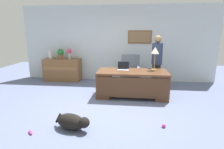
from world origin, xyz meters
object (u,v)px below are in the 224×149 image
at_px(vase_empty, 50,55).
at_px(armchair, 130,72).
at_px(dog_toy_bone, 30,132).
at_px(dog_lying, 73,122).
at_px(desk, 132,83).
at_px(person_standing, 157,62).
at_px(laptop, 123,68).
at_px(credenza, 63,70).
at_px(vase_with_flowers, 69,53).
at_px(desk_lamp, 155,52).
at_px(dog_toy_ball, 164,126).
at_px(potted_plant, 60,53).

bearing_deg(vase_empty, armchair, -7.88).
relative_size(vase_empty, dog_toy_bone, 1.70).
xyz_separation_m(dog_lying, dog_toy_bone, (-0.72, -0.23, -0.13)).
bearing_deg(desk, person_standing, 45.39).
xyz_separation_m(vase_empty, dog_toy_bone, (1.19, -3.54, -0.93)).
height_order(laptop, vase_empty, vase_empty).
bearing_deg(laptop, credenza, 151.38).
bearing_deg(person_standing, vase_empty, 169.71).
bearing_deg(person_standing, vase_with_flowers, 167.32).
bearing_deg(dog_toy_bone, credenza, 102.13).
xyz_separation_m(armchair, dog_toy_bone, (-1.74, -3.14, -0.45)).
bearing_deg(desk, credenza, 151.02).
bearing_deg(dog_lying, dog_toy_bone, -162.48).
height_order(desk, credenza, credenza).
height_order(laptop, dog_toy_bone, laptop).
xyz_separation_m(armchair, desk_lamp, (0.68, -0.80, 0.77)).
xyz_separation_m(vase_with_flowers, dog_toy_ball, (2.90, -3.06, -1.01)).
bearing_deg(credenza, laptop, -28.62).
distance_m(credenza, potted_plant, 0.61).
distance_m(desk, armchair, 1.03).
xyz_separation_m(credenza, vase_with_flowers, (0.29, 0.00, 0.64)).
distance_m(armchair, vase_empty, 3.00).
distance_m(desk, dog_toy_ball, 1.78).
height_order(person_standing, vase_with_flowers, person_standing).
height_order(potted_plant, dog_toy_bone, potted_plant).
distance_m(vase_empty, dog_toy_ball, 4.82).
xyz_separation_m(credenza, dog_toy_bone, (0.76, -3.54, -0.38)).
relative_size(credenza, dog_lying, 1.83).
relative_size(potted_plant, dog_toy_bone, 2.24).
height_order(person_standing, laptop, person_standing).
distance_m(credenza, dog_lying, 3.64).
bearing_deg(dog_toy_ball, laptop, 116.09).
distance_m(person_standing, dog_lying, 3.29).
height_order(laptop, potted_plant, potted_plant).
relative_size(desk, vase_empty, 7.02).
height_order(armchair, person_standing, person_standing).
xyz_separation_m(person_standing, laptop, (-1.00, -0.58, -0.08)).
bearing_deg(laptop, dog_toy_bone, -124.24).
xyz_separation_m(credenza, armchair, (2.50, -0.40, 0.06)).
xyz_separation_m(credenza, dog_toy_ball, (3.19, -3.05, -0.37)).
bearing_deg(dog_toy_bone, potted_plant, 102.75).
bearing_deg(person_standing, potted_plant, 168.55).
xyz_separation_m(desk_lamp, potted_plant, (-3.22, 1.20, -0.23)).
distance_m(dog_lying, vase_empty, 3.91).
distance_m(dog_lying, dog_toy_bone, 0.76).
bearing_deg(person_standing, armchair, 161.35).
relative_size(credenza, desk_lamp, 2.08).
bearing_deg(desk, potted_plant, 151.38).
xyz_separation_m(vase_with_flowers, dog_toy_bone, (0.47, -3.54, -1.02)).
distance_m(vase_empty, potted_plant, 0.39).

